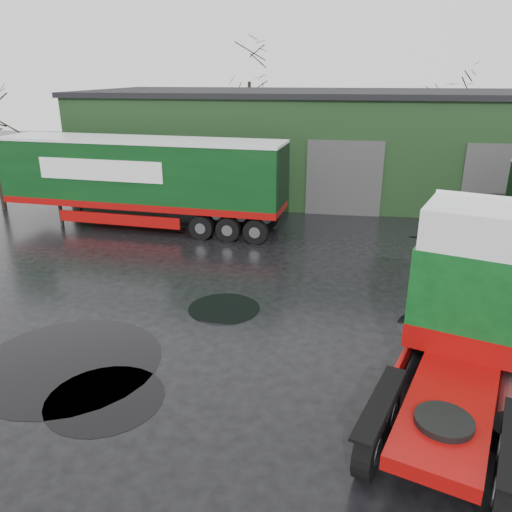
{
  "coord_description": "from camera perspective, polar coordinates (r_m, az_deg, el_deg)",
  "views": [
    {
      "loc": [
        1.69,
        -12.9,
        7.29
      ],
      "look_at": [
        -0.8,
        2.12,
        1.7
      ],
      "focal_mm": 35.0,
      "sensor_mm": 36.0,
      "label": 1
    }
  ],
  "objects": [
    {
      "name": "trailer_left",
      "position": [
        25.3,
        -12.89,
        8.08
      ],
      "size": [
        14.43,
        4.09,
        4.42
      ],
      "primitive_type": null,
      "rotation": [
        0.0,
        0.0,
        1.49
      ],
      "color": "silver",
      "rests_on": "ground"
    },
    {
      "name": "tree_back_b",
      "position": [
        43.84,
        21.0,
        14.25
      ],
      "size": [
        4.4,
        4.4,
        7.5
      ],
      "primitive_type": null,
      "color": "black",
      "rests_on": "ground"
    },
    {
      "name": "ground",
      "position": [
        14.92,
        1.73,
        -9.11
      ],
      "size": [
        100.0,
        100.0,
        0.0
      ],
      "primitive_type": "plane",
      "color": "black"
    },
    {
      "name": "puddle_0",
      "position": [
        12.86,
        -16.84,
        -15.34
      ],
      "size": [
        2.82,
        2.82,
        0.01
      ],
      "primitive_type": "cylinder",
      "color": "black",
      "rests_on": "ground"
    },
    {
      "name": "hero_tractor",
      "position": [
        11.45,
        22.76,
        -7.58
      ],
      "size": [
        5.29,
        7.89,
        4.53
      ],
      "primitive_type": null,
      "rotation": [
        0.0,
        0.0,
        -0.33
      ],
      "color": "#0D4718",
      "rests_on": "ground"
    },
    {
      "name": "puddle_1",
      "position": [
        16.22,
        21.02,
        -7.99
      ],
      "size": [
        2.95,
        2.95,
        0.01
      ],
      "primitive_type": "cylinder",
      "color": "black",
      "rests_on": "ground"
    },
    {
      "name": "puddle_4",
      "position": [
        16.56,
        -3.67,
        -5.99
      ],
      "size": [
        2.38,
        2.38,
        0.01
      ],
      "primitive_type": "cylinder",
      "color": "black",
      "rests_on": "ground"
    },
    {
      "name": "tree_back_a",
      "position": [
        43.66,
        -0.76,
        16.82
      ],
      "size": [
        4.4,
        4.4,
        9.5
      ],
      "primitive_type": null,
      "color": "black",
      "rests_on": "ground"
    },
    {
      "name": "warehouse",
      "position": [
        33.16,
        10.15,
        12.7
      ],
      "size": [
        32.4,
        12.4,
        6.3
      ],
      "color": "black",
      "rests_on": "ground"
    },
    {
      "name": "puddle_2",
      "position": [
        14.58,
        -20.61,
        -11.27
      ],
      "size": [
        4.92,
        4.92,
        0.01
      ],
      "primitive_type": "cylinder",
      "color": "black",
      "rests_on": "ground"
    }
  ]
}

